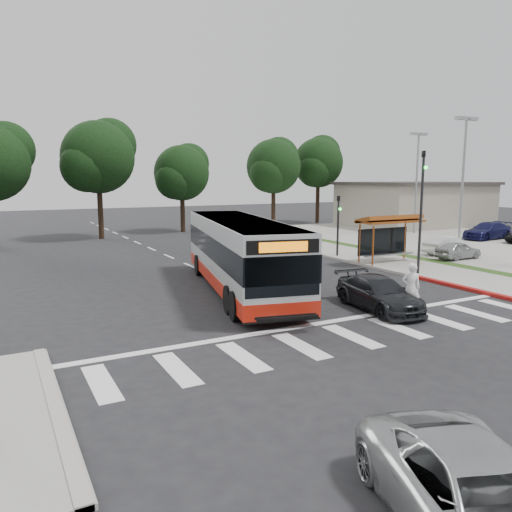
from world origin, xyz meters
TOP-DOWN VIEW (x-y plane):
  - ground at (0.00, 0.00)m, footprint 140.00×140.00m
  - sidewalk_east at (11.00, 8.00)m, footprint 4.00×40.00m
  - curb_east at (9.00, 8.00)m, footprint 0.30×40.00m
  - curb_east_red at (9.00, -2.00)m, footprint 0.32×6.00m
  - parking_lot at (23.00, 10.00)m, footprint 18.00×36.00m
  - commercial_building at (30.00, 22.00)m, footprint 14.00×10.00m
  - building_roof_cap at (30.00, 22.00)m, footprint 14.60×10.60m
  - crosswalk_ladder at (0.00, -5.00)m, footprint 18.00×2.60m
  - bus_shelter at (10.80, 5.10)m, footprint 4.20×1.60m
  - traffic_signal_ne_tall at (9.60, 1.49)m, footprint 0.18×0.37m
  - traffic_signal_ne_short at (9.60, 8.49)m, footprint 0.18×0.37m
  - lot_light_front at (18.00, 6.00)m, footprint 1.90×0.35m
  - lot_light_mid at (24.00, 16.00)m, footprint 1.90×0.35m
  - tree_ne_a at (16.08, 28.06)m, footprint 6.16×5.74m
  - tree_ne_b at (23.08, 30.06)m, footprint 6.16×5.74m
  - tree_north_a at (-1.92, 26.07)m, footprint 6.60×6.15m
  - tree_north_b at (6.07, 28.06)m, footprint 5.72×5.33m
  - transit_bus at (-0.26, 2.81)m, footprint 5.49×12.94m
  - pedestrian at (3.81, -3.73)m, footprint 0.84×0.76m
  - dark_sedan at (3.06, -2.81)m, footprint 2.36×4.64m
  - silver_suv_south at (-4.43, -13.38)m, footprint 3.72×5.34m
  - parked_car_0 at (15.50, 3.93)m, footprint 3.32×1.46m
  - parked_car_1 at (16.56, 5.68)m, footprint 3.80×1.53m
  - parked_car_3 at (26.07, 9.93)m, footprint 4.96×2.36m

SIDE VIEW (x-z plane):
  - ground at x=0.00m, z-range 0.00..0.00m
  - crosswalk_ladder at x=0.00m, z-range 0.00..0.01m
  - parking_lot at x=23.00m, z-range 0.00..0.10m
  - sidewalk_east at x=11.00m, z-range 0.00..0.12m
  - curb_east at x=9.00m, z-range 0.00..0.15m
  - curb_east_red at x=9.00m, z-range 0.00..0.15m
  - dark_sedan at x=3.06m, z-range 0.00..1.29m
  - parked_car_0 at x=15.50m, z-range 0.10..1.21m
  - silver_suv_south at x=-4.43m, z-range 0.00..1.35m
  - parked_car_1 at x=16.56m, z-range 0.10..1.33m
  - parked_car_3 at x=26.07m, z-range 0.10..1.50m
  - pedestrian at x=3.81m, z-range 0.00..1.94m
  - transit_bus at x=-0.26m, z-range 0.00..3.27m
  - commercial_building at x=30.00m, z-range 0.00..4.40m
  - bus_shelter at x=10.80m, z-range 0.92..3.78m
  - traffic_signal_ne_short at x=9.60m, z-range 0.48..4.48m
  - traffic_signal_ne_tall at x=9.60m, z-range 0.63..7.13m
  - building_roof_cap at x=30.00m, z-range 4.40..4.70m
  - tree_north_b at x=6.07m, z-range 1.45..9.88m
  - lot_light_front at x=18.00m, z-range 1.40..10.41m
  - lot_light_mid at x=24.00m, z-range 1.40..10.41m
  - tree_ne_a at x=16.08m, z-range 1.74..11.04m
  - tree_ne_b at x=23.08m, z-range 1.91..11.93m
  - tree_north_a at x=-1.92m, z-range 1.84..12.01m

